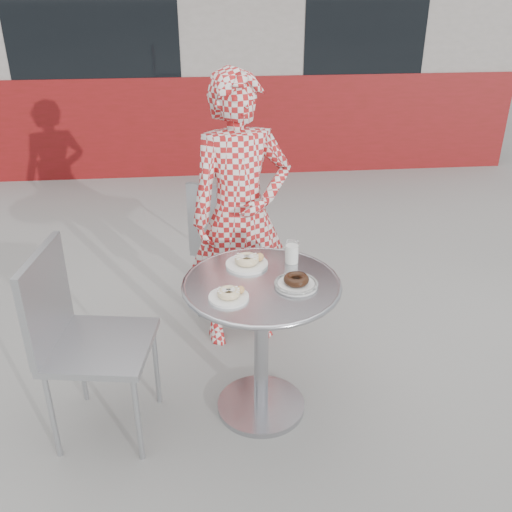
{
  "coord_description": "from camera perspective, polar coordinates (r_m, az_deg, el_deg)",
  "views": [
    {
      "loc": [
        -0.24,
        -2.17,
        1.96
      ],
      "look_at": [
        -0.01,
        0.13,
        0.79
      ],
      "focal_mm": 40.0,
      "sensor_mm": 36.0,
      "label": 1
    }
  ],
  "objects": [
    {
      "name": "milk_cup",
      "position": [
        2.67,
        3.61,
        0.3
      ],
      "size": [
        0.07,
        0.07,
        0.11
      ],
      "rotation": [
        0.0,
        0.0,
        0.1
      ],
      "color": "white",
      "rests_on": "bistro_table"
    },
    {
      "name": "seated_person",
      "position": [
        3.08,
        -1.56,
        4.11
      ],
      "size": [
        0.62,
        0.47,
        1.53
      ],
      "primitive_type": "imported",
      "rotation": [
        0.0,
        0.0,
        0.21
      ],
      "color": "#AA1A1B",
      "rests_on": "ground"
    },
    {
      "name": "bistro_table",
      "position": [
        2.61,
        0.54,
        -5.98
      ],
      "size": [
        0.71,
        0.71,
        0.72
      ],
      "rotation": [
        0.0,
        0.0,
        -0.05
      ],
      "color": "silver",
      "rests_on": "ground"
    },
    {
      "name": "storefront",
      "position": [
        7.75,
        -4.2,
        23.41
      ],
      "size": [
        6.02,
        4.55,
        3.0
      ],
      "color": "gray",
      "rests_on": "ground"
    },
    {
      "name": "chair_far",
      "position": [
        3.57,
        -2.19,
        -1.3
      ],
      "size": [
        0.54,
        0.55,
        0.89
      ],
      "rotation": [
        0.0,
        0.0,
        2.78
      ],
      "color": "#A8ABB0",
      "rests_on": "ground"
    },
    {
      "name": "plate_far",
      "position": [
        2.65,
        -0.85,
        -0.55
      ],
      "size": [
        0.2,
        0.2,
        0.05
      ],
      "rotation": [
        0.0,
        0.0,
        -0.08
      ],
      "color": "white",
      "rests_on": "bistro_table"
    },
    {
      "name": "plate_checker",
      "position": [
        2.49,
        4.04,
        -2.66
      ],
      "size": [
        0.19,
        0.19,
        0.05
      ],
      "rotation": [
        0.0,
        0.0,
        -0.39
      ],
      "color": "white",
      "rests_on": "bistro_table"
    },
    {
      "name": "plate_near",
      "position": [
        2.39,
        -2.69,
        -3.87
      ],
      "size": [
        0.17,
        0.17,
        0.05
      ],
      "rotation": [
        0.0,
        0.0,
        -0.0
      ],
      "color": "white",
      "rests_on": "bistro_table"
    },
    {
      "name": "chair_left",
      "position": [
        2.75,
        -15.08,
        -11.82
      ],
      "size": [
        0.5,
        0.5,
        0.92
      ],
      "rotation": [
        0.0,
        0.0,
        1.42
      ],
      "color": "#A8ABB0",
      "rests_on": "ground"
    },
    {
      "name": "ground",
      "position": [
        2.93,
        0.53,
        -14.96
      ],
      "size": [
        60.0,
        60.0,
        0.0
      ],
      "primitive_type": "plane",
      "color": "#989691",
      "rests_on": "ground"
    }
  ]
}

